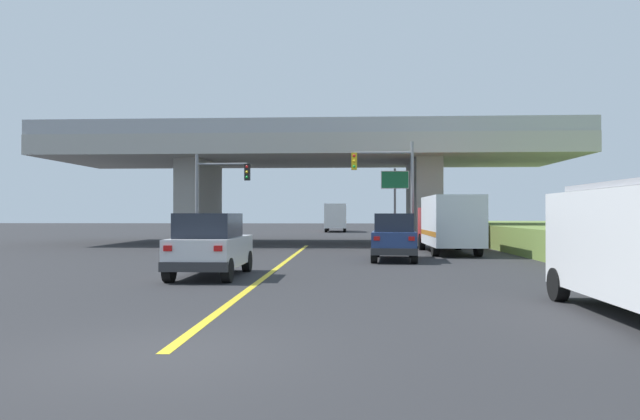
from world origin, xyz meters
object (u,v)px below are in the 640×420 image
(box_truck, at_px, (449,223))
(semi_truck_distant, at_px, (336,217))
(traffic_signal_nearside, at_px, (392,180))
(highway_sign, at_px, (395,188))
(suv_lead, at_px, (211,245))
(suv_crossing, at_px, (394,237))
(traffic_signal_farside, at_px, (215,188))

(box_truck, bearing_deg, semi_truck_distant, 100.70)
(traffic_signal_nearside, bearing_deg, highway_sign, 82.99)
(box_truck, xyz_separation_m, traffic_signal_nearside, (-2.65, 2.85, 2.35))
(suv_lead, height_order, box_truck, box_truck)
(suv_lead, relative_size, suv_crossing, 0.93)
(suv_lead, height_order, highway_sign, highway_sign)
(suv_lead, relative_size, traffic_signal_nearside, 0.72)
(traffic_signal_nearside, distance_m, traffic_signal_farside, 10.19)
(box_truck, bearing_deg, traffic_signal_nearside, 132.93)
(suv_crossing, distance_m, highway_sign, 11.26)
(semi_truck_distant, bearing_deg, suv_lead, -93.61)
(traffic_signal_nearside, height_order, semi_truck_distant, traffic_signal_nearside)
(suv_lead, xyz_separation_m, box_truck, (9.45, 11.30, 0.53))
(semi_truck_distant, bearing_deg, traffic_signal_nearside, -83.02)
(highway_sign, distance_m, semi_truck_distant, 28.59)
(box_truck, distance_m, traffic_signal_nearside, 4.55)
(suv_crossing, relative_size, traffic_signal_farside, 0.86)
(suv_lead, distance_m, traffic_signal_farside, 15.40)
(highway_sign, bearing_deg, suv_crossing, -94.73)
(box_truck, height_order, traffic_signal_nearside, traffic_signal_nearside)
(suv_crossing, distance_m, semi_truck_distant, 39.27)
(traffic_signal_nearside, relative_size, traffic_signal_farside, 1.11)
(traffic_signal_nearside, relative_size, highway_sign, 1.25)
(traffic_signal_nearside, xyz_separation_m, semi_truck_distant, (-3.90, 31.81, -2.26))
(box_truck, xyz_separation_m, semi_truck_distant, (-6.55, 34.66, 0.09))
(traffic_signal_farside, height_order, highway_sign, traffic_signal_farside)
(suv_lead, xyz_separation_m, highway_sign, (7.24, 17.78, 2.58))
(suv_crossing, relative_size, highway_sign, 0.97)
(suv_lead, bearing_deg, highway_sign, 67.83)
(suv_lead, relative_size, traffic_signal_farside, 0.80)
(suv_lead, distance_m, semi_truck_distant, 46.06)
(suv_lead, bearing_deg, traffic_signal_nearside, 64.33)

